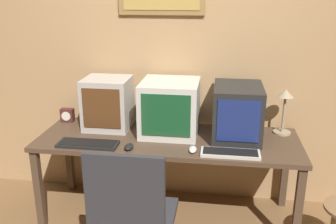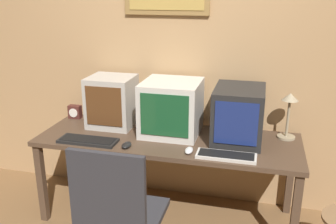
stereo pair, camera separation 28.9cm
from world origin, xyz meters
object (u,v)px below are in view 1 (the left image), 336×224
at_px(keyboard_main, 88,144).
at_px(mouse_near_keyboard, 129,147).
at_px(monitor_left, 108,103).
at_px(mouse_far_corner, 193,149).
at_px(monitor_right, 237,112).
at_px(monitor_center, 170,107).
at_px(desk_clock, 67,115).
at_px(desk_lamp, 285,104).
at_px(keyboard_side, 230,153).

distance_m(keyboard_main, mouse_near_keyboard, 0.32).
relative_size(monitor_left, mouse_far_corner, 3.80).
bearing_deg(monitor_right, monitor_center, 178.50).
distance_m(monitor_left, monitor_right, 1.06).
height_order(desk_clock, desk_lamp, desk_lamp).
xyz_separation_m(monitor_left, monitor_center, (0.53, -0.05, 0.00)).
bearing_deg(mouse_near_keyboard, keyboard_main, 176.77).
xyz_separation_m(monitor_left, keyboard_side, (1.01, -0.41, -0.20)).
xyz_separation_m(monitor_left, desk_lamp, (1.44, 0.07, 0.04)).
distance_m(monitor_center, keyboard_side, 0.64).
relative_size(monitor_left, desk_clock, 3.59).
bearing_deg(mouse_far_corner, mouse_near_keyboard, -177.49).
bearing_deg(monitor_center, desk_lamp, 6.98).
relative_size(monitor_right, desk_clock, 4.11).
height_order(monitor_center, mouse_far_corner, monitor_center).
bearing_deg(desk_lamp, desk_clock, 179.39).
distance_m(monitor_left, mouse_near_keyboard, 0.54).
height_order(monitor_left, desk_lamp, monitor_left).
bearing_deg(mouse_far_corner, keyboard_side, -3.46).
bearing_deg(mouse_far_corner, desk_lamp, 33.64).
bearing_deg(desk_clock, monitor_left, -11.95).
bearing_deg(keyboard_main, mouse_far_corner, 0.17).
distance_m(mouse_near_keyboard, desk_lamp, 1.28).
distance_m(monitor_center, desk_clock, 0.96).
xyz_separation_m(monitor_left, desk_clock, (-0.40, 0.09, -0.15)).
bearing_deg(desk_clock, monitor_right, -5.62).
relative_size(monitor_center, mouse_far_corner, 4.10).
bearing_deg(monitor_left, desk_lamp, 2.61).
bearing_deg(mouse_near_keyboard, desk_clock, 143.67).
relative_size(monitor_right, keyboard_side, 1.16).
xyz_separation_m(monitor_center, keyboard_side, (0.48, -0.36, -0.20)).
distance_m(monitor_center, keyboard_main, 0.70).
xyz_separation_m(keyboard_main, desk_lamp, (1.48, 0.46, 0.24)).
height_order(mouse_near_keyboard, desk_clock, desk_clock).
bearing_deg(monitor_center, mouse_far_corner, -58.40).
bearing_deg(monitor_center, monitor_right, -1.50).
distance_m(mouse_far_corner, desk_lamp, 0.86).
xyz_separation_m(monitor_right, mouse_far_corner, (-0.32, -0.33, -0.19)).
distance_m(monitor_right, mouse_near_keyboard, 0.88).
bearing_deg(keyboard_side, mouse_near_keyboard, -179.67).
relative_size(keyboard_main, desk_clock, 3.85).
xyz_separation_m(monitor_center, desk_lamp, (0.90, 0.11, 0.03)).
distance_m(monitor_right, desk_clock, 1.48).
bearing_deg(keyboard_main, mouse_near_keyboard, -3.23).
xyz_separation_m(monitor_left, mouse_far_corner, (0.75, -0.39, -0.20)).
bearing_deg(mouse_near_keyboard, keyboard_side, 0.33).
bearing_deg(monitor_left, mouse_far_corner, -27.82).
distance_m(monitor_center, mouse_far_corner, 0.45).
height_order(monitor_right, keyboard_side, monitor_right).
bearing_deg(mouse_far_corner, desk_clock, 157.37).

